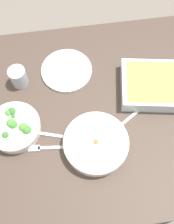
{
  "coord_description": "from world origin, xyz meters",
  "views": [
    {
      "loc": [
        -0.07,
        -0.47,
        1.75
      ],
      "look_at": [
        0.0,
        0.0,
        0.74
      ],
      "focal_mm": 44.15,
      "sensor_mm": 36.0,
      "label": 1
    }
  ],
  "objects_px": {
    "baking_dish": "(158,85)",
    "spoon_by_stew": "(120,126)",
    "broccoli_bowl": "(14,127)",
    "fork_on_table": "(48,148)",
    "spoon_by_broccoli": "(41,133)",
    "stew_bowl": "(96,144)",
    "side_plate": "(67,70)",
    "drink_cup": "(19,77)"
  },
  "relations": [
    {
      "from": "baking_dish",
      "to": "fork_on_table",
      "type": "xyz_separation_m",
      "value": [
        -0.47,
        -0.19,
        -0.03
      ]
    },
    {
      "from": "drink_cup",
      "to": "spoon_by_broccoli",
      "type": "xyz_separation_m",
      "value": [
        0.07,
        -0.25,
        -0.03
      ]
    },
    {
      "from": "side_plate",
      "to": "spoon_by_broccoli",
      "type": "height_order",
      "value": "side_plate"
    },
    {
      "from": "drink_cup",
      "to": "fork_on_table",
      "type": "bearing_deg",
      "value": -73.59
    },
    {
      "from": "stew_bowl",
      "to": "spoon_by_stew",
      "type": "height_order",
      "value": "stew_bowl"
    },
    {
      "from": "side_plate",
      "to": "stew_bowl",
      "type": "bearing_deg",
      "value": -78.62
    },
    {
      "from": "baking_dish",
      "to": "spoon_by_stew",
      "type": "height_order",
      "value": "baking_dish"
    },
    {
      "from": "broccoli_bowl",
      "to": "side_plate",
      "type": "height_order",
      "value": "broccoli_bowl"
    },
    {
      "from": "broccoli_bowl",
      "to": "side_plate",
      "type": "bearing_deg",
      "value": 47.02
    },
    {
      "from": "broccoli_bowl",
      "to": "baking_dish",
      "type": "xyz_separation_m",
      "value": [
        0.59,
        0.1,
        0.0
      ]
    },
    {
      "from": "broccoli_bowl",
      "to": "spoon_by_stew",
      "type": "relative_size",
      "value": 1.3
    },
    {
      "from": "baking_dish",
      "to": "spoon_by_broccoli",
      "type": "height_order",
      "value": "baking_dish"
    },
    {
      "from": "stew_bowl",
      "to": "fork_on_table",
      "type": "relative_size",
      "value": 1.38
    },
    {
      "from": "baking_dish",
      "to": "spoon_by_stew",
      "type": "xyz_separation_m",
      "value": [
        -0.18,
        -0.14,
        -0.03
      ]
    },
    {
      "from": "spoon_by_broccoli",
      "to": "baking_dish",
      "type": "bearing_deg",
      "value": 14.89
    },
    {
      "from": "stew_bowl",
      "to": "spoon_by_broccoli",
      "type": "distance_m",
      "value": 0.22
    },
    {
      "from": "fork_on_table",
      "to": "spoon_by_stew",
      "type": "bearing_deg",
      "value": 9.48
    },
    {
      "from": "stew_bowl",
      "to": "fork_on_table",
      "type": "distance_m",
      "value": 0.19
    },
    {
      "from": "drink_cup",
      "to": "spoon_by_stew",
      "type": "bearing_deg",
      "value": -34.41
    },
    {
      "from": "broccoli_bowl",
      "to": "drink_cup",
      "type": "relative_size",
      "value": 2.42
    },
    {
      "from": "baking_dish",
      "to": "side_plate",
      "type": "relative_size",
      "value": 1.52
    },
    {
      "from": "spoon_by_stew",
      "to": "fork_on_table",
      "type": "bearing_deg",
      "value": -170.52
    },
    {
      "from": "stew_bowl",
      "to": "broccoli_bowl",
      "type": "height_order",
      "value": "broccoli_bowl"
    },
    {
      "from": "drink_cup",
      "to": "spoon_by_stew",
      "type": "distance_m",
      "value": 0.46
    },
    {
      "from": "stew_bowl",
      "to": "spoon_by_broccoli",
      "type": "relative_size",
      "value": 1.42
    },
    {
      "from": "stew_bowl",
      "to": "baking_dish",
      "type": "bearing_deg",
      "value": 35.91
    },
    {
      "from": "stew_bowl",
      "to": "broccoli_bowl",
      "type": "relative_size",
      "value": 1.19
    },
    {
      "from": "broccoli_bowl",
      "to": "drink_cup",
      "type": "height_order",
      "value": "drink_cup"
    },
    {
      "from": "baking_dish",
      "to": "side_plate",
      "type": "distance_m",
      "value": 0.39
    },
    {
      "from": "spoon_by_stew",
      "to": "fork_on_table",
      "type": "relative_size",
      "value": 0.89
    },
    {
      "from": "spoon_by_broccoli",
      "to": "stew_bowl",
      "type": "bearing_deg",
      "value": -21.74
    },
    {
      "from": "baking_dish",
      "to": "fork_on_table",
      "type": "height_order",
      "value": "baking_dish"
    },
    {
      "from": "baking_dish",
      "to": "fork_on_table",
      "type": "distance_m",
      "value": 0.51
    },
    {
      "from": "stew_bowl",
      "to": "broccoli_bowl",
      "type": "distance_m",
      "value": 0.32
    },
    {
      "from": "baking_dish",
      "to": "side_plate",
      "type": "height_order",
      "value": "baking_dish"
    },
    {
      "from": "spoon_by_broccoli",
      "to": "fork_on_table",
      "type": "distance_m",
      "value": 0.06
    },
    {
      "from": "baking_dish",
      "to": "spoon_by_broccoli",
      "type": "xyz_separation_m",
      "value": [
        -0.49,
        -0.13,
        -0.03
      ]
    },
    {
      "from": "broccoli_bowl",
      "to": "side_plate",
      "type": "distance_m",
      "value": 0.33
    },
    {
      "from": "side_plate",
      "to": "drink_cup",
      "type": "bearing_deg",
      "value": -172.17
    },
    {
      "from": "baking_dish",
      "to": "fork_on_table",
      "type": "bearing_deg",
      "value": -157.91
    },
    {
      "from": "drink_cup",
      "to": "spoon_by_stew",
      "type": "height_order",
      "value": "drink_cup"
    },
    {
      "from": "broccoli_bowl",
      "to": "fork_on_table",
      "type": "distance_m",
      "value": 0.15
    }
  ]
}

